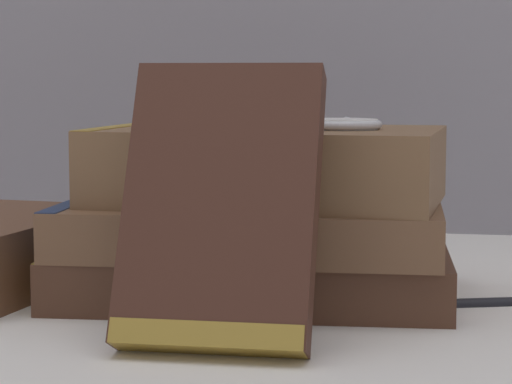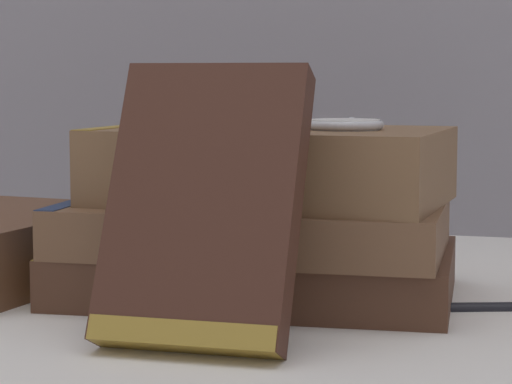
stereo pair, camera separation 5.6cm
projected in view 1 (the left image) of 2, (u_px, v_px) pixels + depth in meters
name	position (u px, v px, depth m)	size (l,w,h in m)	color
ground_plane	(223.00, 315.00, 0.59)	(3.00, 3.00, 0.00)	white
book_flat_bottom	(246.00, 272.00, 0.64)	(0.24, 0.16, 0.03)	#4C2D1E
book_flat_middle	(243.00, 227.00, 0.63)	(0.23, 0.14, 0.03)	brown
book_flat_top	(260.00, 165.00, 0.63)	(0.21, 0.14, 0.04)	brown
book_leaning_front	(220.00, 215.00, 0.52)	(0.09, 0.08, 0.14)	#422319
pocket_watch	(343.00, 124.00, 0.62)	(0.05, 0.05, 0.01)	white
reading_glasses	(185.00, 247.00, 0.82)	(0.12, 0.09, 0.00)	#4C3828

